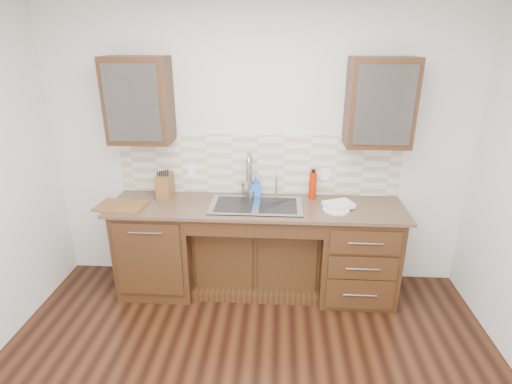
# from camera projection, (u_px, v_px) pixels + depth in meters

# --- Properties ---
(wall_back) EXTENTS (4.00, 0.10, 2.70)m
(wall_back) POSITION_uv_depth(u_px,v_px,m) (259.00, 148.00, 3.84)
(wall_back) COLOR silver
(wall_back) RESTS_ON ground
(base_cabinet_left) EXTENTS (0.70, 0.62, 0.88)m
(base_cabinet_left) POSITION_uv_depth(u_px,v_px,m) (159.00, 247.00, 3.89)
(base_cabinet_left) COLOR #593014
(base_cabinet_left) RESTS_ON ground
(base_cabinet_center) EXTENTS (1.20, 0.44, 0.70)m
(base_cabinet_center) POSITION_uv_depth(u_px,v_px,m) (257.00, 253.00, 3.95)
(base_cabinet_center) COLOR #593014
(base_cabinet_center) RESTS_ON ground
(base_cabinet_right) EXTENTS (0.70, 0.62, 0.88)m
(base_cabinet_right) POSITION_uv_depth(u_px,v_px,m) (356.00, 253.00, 3.78)
(base_cabinet_right) COLOR #593014
(base_cabinet_right) RESTS_ON ground
(countertop) EXTENTS (2.70, 0.65, 0.03)m
(countertop) POSITION_uv_depth(u_px,v_px,m) (256.00, 207.00, 3.66)
(countertop) COLOR #84705B
(countertop) RESTS_ON base_cabinet_left
(backsplash) EXTENTS (2.70, 0.02, 0.59)m
(backsplash) POSITION_uv_depth(u_px,v_px,m) (258.00, 164.00, 3.84)
(backsplash) COLOR beige
(backsplash) RESTS_ON wall_back
(sink) EXTENTS (0.84, 0.46, 0.19)m
(sink) POSITION_uv_depth(u_px,v_px,m) (256.00, 214.00, 3.67)
(sink) COLOR #9E9EA5
(sink) RESTS_ON countertop
(faucet) EXTENTS (0.04, 0.04, 0.40)m
(faucet) POSITION_uv_depth(u_px,v_px,m) (250.00, 177.00, 3.79)
(faucet) COLOR #999993
(faucet) RESTS_ON countertop
(filter_tap) EXTENTS (0.02, 0.02, 0.24)m
(filter_tap) POSITION_uv_depth(u_px,v_px,m) (276.00, 185.00, 3.81)
(filter_tap) COLOR #999993
(filter_tap) RESTS_ON countertop
(upper_cabinet_left) EXTENTS (0.55, 0.34, 0.75)m
(upper_cabinet_left) POSITION_uv_depth(u_px,v_px,m) (139.00, 100.00, 3.53)
(upper_cabinet_left) COLOR #593014
(upper_cabinet_left) RESTS_ON wall_back
(upper_cabinet_right) EXTENTS (0.55, 0.34, 0.75)m
(upper_cabinet_right) POSITION_uv_depth(u_px,v_px,m) (380.00, 103.00, 3.41)
(upper_cabinet_right) COLOR #593014
(upper_cabinet_right) RESTS_ON wall_back
(outlet_left) EXTENTS (0.08, 0.01, 0.12)m
(outlet_left) POSITION_uv_depth(u_px,v_px,m) (192.00, 172.00, 3.90)
(outlet_left) COLOR white
(outlet_left) RESTS_ON backsplash
(outlet_right) EXTENTS (0.08, 0.01, 0.12)m
(outlet_right) POSITION_uv_depth(u_px,v_px,m) (326.00, 174.00, 3.82)
(outlet_right) COLOR white
(outlet_right) RESTS_ON backsplash
(soap_bottle) EXTENTS (0.10, 0.10, 0.19)m
(soap_bottle) POSITION_uv_depth(u_px,v_px,m) (256.00, 186.00, 3.85)
(soap_bottle) COLOR blue
(soap_bottle) RESTS_ON countertop
(water_bottle) EXTENTS (0.08, 0.08, 0.26)m
(water_bottle) POSITION_uv_depth(u_px,v_px,m) (313.00, 186.00, 3.76)
(water_bottle) COLOR #B21C00
(water_bottle) RESTS_ON countertop
(plate) EXTENTS (0.29, 0.29, 0.01)m
(plate) POSITION_uv_depth(u_px,v_px,m) (336.00, 210.00, 3.54)
(plate) COLOR silver
(plate) RESTS_ON countertop
(dish_towel) EXTENTS (0.30, 0.26, 0.04)m
(dish_towel) POSITION_uv_depth(u_px,v_px,m) (339.00, 205.00, 3.58)
(dish_towel) COLOR silver
(dish_towel) RESTS_ON plate
(knife_block) EXTENTS (0.13, 0.21, 0.23)m
(knife_block) POSITION_uv_depth(u_px,v_px,m) (165.00, 186.00, 3.80)
(knife_block) COLOR #A25D28
(knife_block) RESTS_ON countertop
(cutting_board) EXTENTS (0.45, 0.34, 0.02)m
(cutting_board) POSITION_uv_depth(u_px,v_px,m) (121.00, 206.00, 3.62)
(cutting_board) COLOR brown
(cutting_board) RESTS_ON countertop
(cup_left_a) EXTENTS (0.16, 0.16, 0.10)m
(cup_left_a) POSITION_uv_depth(u_px,v_px,m) (127.00, 106.00, 3.56)
(cup_left_a) COLOR silver
(cup_left_a) RESTS_ON upper_cabinet_left
(cup_left_b) EXTENTS (0.10, 0.10, 0.09)m
(cup_left_b) POSITION_uv_depth(u_px,v_px,m) (151.00, 107.00, 3.54)
(cup_left_b) COLOR silver
(cup_left_b) RESTS_ON upper_cabinet_left
(cup_right_a) EXTENTS (0.15, 0.15, 0.10)m
(cup_right_a) POSITION_uv_depth(u_px,v_px,m) (365.00, 108.00, 3.43)
(cup_right_a) COLOR silver
(cup_right_a) RESTS_ON upper_cabinet_right
(cup_right_b) EXTENTS (0.12, 0.12, 0.09)m
(cup_right_b) POSITION_uv_depth(u_px,v_px,m) (392.00, 110.00, 3.42)
(cup_right_b) COLOR white
(cup_right_b) RESTS_ON upper_cabinet_right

